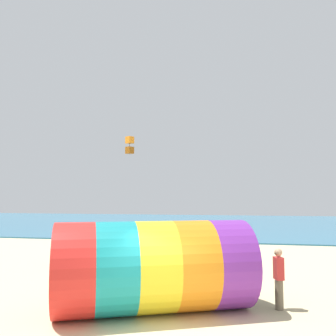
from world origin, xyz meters
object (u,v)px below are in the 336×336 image
at_px(giant_inflatable_tube, 154,266).
at_px(kite_handler, 279,278).
at_px(bystander_mid_beach, 57,247).
at_px(kite_orange_box, 130,145).

xyz_separation_m(giant_inflatable_tube, kite_handler, (3.51, 1.03, -0.38)).
bearing_deg(kite_handler, bystander_mid_beach, 152.63).
relative_size(giant_inflatable_tube, kite_orange_box, 4.82).
height_order(giant_inflatable_tube, kite_handler, giant_inflatable_tube).
bearing_deg(kite_orange_box, bystander_mid_beach, -98.37).
height_order(giant_inflatable_tube, kite_orange_box, kite_orange_box).
relative_size(kite_orange_box, bystander_mid_beach, 0.74).
height_order(giant_inflatable_tube, bystander_mid_beach, giant_inflatable_tube).
distance_m(kite_handler, kite_orange_box, 16.62).
bearing_deg(bystander_mid_beach, kite_orange_box, 81.63).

